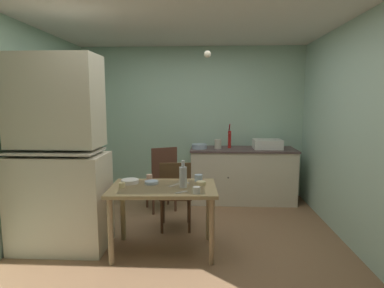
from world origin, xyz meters
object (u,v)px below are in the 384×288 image
hand_pump (230,138)px  mug_tall (122,185)px  dining_table (163,196)px  glass_bottle (183,176)px  mixing_bowl_counter (199,146)px  chair_far_side (176,193)px  chair_by_counter (162,178)px  hutch_cabinet (58,161)px  serving_bowl_wide (152,182)px  sink_basin (267,144)px

hand_pump → mug_tall: hand_pump is taller
dining_table → mug_tall: (-0.43, -0.07, 0.13)m
dining_table → glass_bottle: glass_bottle is taller
mixing_bowl_counter → hand_pump: bearing=11.1°
dining_table → glass_bottle: size_ratio=4.01×
hand_pump → glass_bottle: bearing=-108.0°
chair_far_side → chair_by_counter: bearing=111.1°
mixing_bowl_counter → mug_tall: (-0.76, -1.83, -0.15)m
hutch_cabinet → chair_far_side: (1.21, 0.55, -0.51)m
hand_pump → glass_bottle: size_ratio=1.35×
hutch_cabinet → serving_bowl_wide: 1.03m
dining_table → mug_tall: bearing=-170.9°
hand_pump → serving_bowl_wide: 2.02m
dining_table → sink_basin: bearing=51.8°
glass_bottle → hand_pump: bearing=72.0°
hutch_cabinet → hand_pump: (1.97, 1.83, 0.05)m
chair_by_counter → mug_tall: bearing=-99.7°
hutch_cabinet → glass_bottle: size_ratio=7.30×
hutch_cabinet → sink_basin: (2.57, 1.78, -0.04)m
hand_pump → serving_bowl_wide: (-0.97, -1.75, -0.30)m
chair_by_counter → chair_far_side: bearing=-68.9°
serving_bowl_wide → chair_far_side: bearing=65.7°
dining_table → mug_tall: size_ratio=17.58×
dining_table → hand_pump: bearing=66.1°
serving_bowl_wide → mug_tall: mug_tall is taller
dining_table → chair_by_counter: bearing=98.7°
hand_pump → mug_tall: (-1.25, -1.93, -0.29)m
hutch_cabinet → sink_basin: hutch_cabinet is taller
glass_bottle → chair_far_side: bearing=103.3°
mixing_bowl_counter → mug_tall: size_ratio=3.66×
sink_basin → mixing_bowl_counter: sink_basin is taller
hutch_cabinet → serving_bowl_wide: hutch_cabinet is taller
hutch_cabinet → hand_pump: size_ratio=5.41×
mixing_bowl_counter → serving_bowl_wide: (-0.48, -1.66, -0.17)m
hutch_cabinet → chair_far_side: 1.43m
hutch_cabinet → glass_bottle: 1.36m
dining_table → chair_far_side: bearing=83.0°
serving_bowl_wide → mug_tall: size_ratio=2.27×
sink_basin → chair_far_side: 1.89m
hand_pump → glass_bottle: hand_pump is taller
serving_bowl_wide → mug_tall: bearing=-148.1°
dining_table → serving_bowl_wide: size_ratio=7.74×
hand_pump → serving_bowl_wide: size_ratio=2.60×
sink_basin → chair_by_counter: sink_basin is taller
serving_bowl_wide → dining_table: bearing=-36.6°
hutch_cabinet → mug_tall: 0.76m
sink_basin → chair_by_counter: 1.77m
chair_by_counter → glass_bottle: 1.40m
hand_pump → dining_table: size_ratio=0.34×
chair_far_side → mug_tall: size_ratio=13.50×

